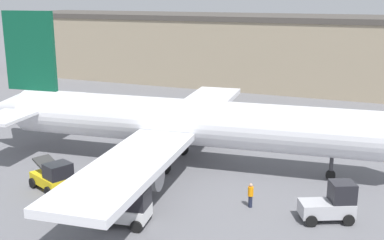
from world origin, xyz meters
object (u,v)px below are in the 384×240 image
at_px(baggage_tug, 332,203).
at_px(pushback_tug, 130,208).
at_px(belt_loader_truck, 54,176).
at_px(ground_crew_worker, 251,194).
at_px(airplane, 180,122).

bearing_deg(baggage_tug, pushback_tug, 178.99).
bearing_deg(belt_loader_truck, ground_crew_worker, 33.03).
distance_m(ground_crew_worker, belt_loader_truck, 13.50).
bearing_deg(pushback_tug, baggage_tug, 16.02).
bearing_deg(baggage_tug, belt_loader_truck, 161.94).
distance_m(airplane, belt_loader_truck, 10.25).
distance_m(airplane, baggage_tug, 13.63).
xyz_separation_m(ground_crew_worker, baggage_tug, (4.94, 0.06, 0.22)).
bearing_deg(pushback_tug, airplane, 89.01).
bearing_deg(airplane, ground_crew_worker, -43.25).
relative_size(ground_crew_worker, pushback_tug, 0.55).
bearing_deg(ground_crew_worker, pushback_tug, 77.22).
xyz_separation_m(airplane, ground_crew_worker, (7.32, -5.52, -2.64)).
xyz_separation_m(ground_crew_worker, belt_loader_truck, (-13.28, -2.42, 0.14)).
height_order(ground_crew_worker, baggage_tug, baggage_tug).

